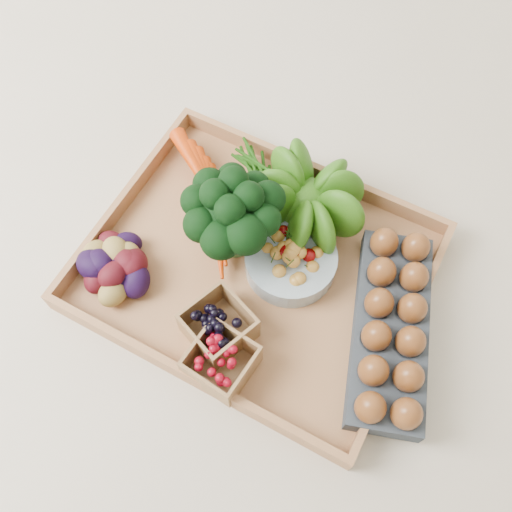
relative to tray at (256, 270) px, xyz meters
The scene contains 10 objects.
ground 0.01m from the tray, ahead, with size 4.00×4.00×0.00m, color beige.
tray is the anchor object (origin of this frame).
carrots 0.14m from the tray, 151.16° to the left, with size 0.20×0.14×0.05m, color #C23304, non-canonical shape.
lettuce 0.16m from the tray, 78.94° to the left, with size 0.14×0.14×0.14m, color #1E530C.
broccoli 0.09m from the tray, 157.37° to the left, with size 0.17×0.17×0.13m, color black, non-canonical shape.
cherry_bowl 0.07m from the tray, 30.66° to the left, with size 0.16×0.16×0.04m, color #8C9EA5.
egg_carton 0.25m from the tray, ahead, with size 0.12×0.33×0.04m, color #323840.
potatoes 0.24m from the tray, 149.79° to the right, with size 0.14×0.14×0.08m, color #39090F, non-canonical shape.
punnet_blackberry 0.14m from the tray, 88.73° to the right, with size 0.09×0.09×0.06m, color black.
punnet_raspberry 0.19m from the tray, 78.89° to the right, with size 0.09×0.09×0.06m, color maroon.
Camera 1 is at (0.20, -0.38, 0.90)m, focal length 40.00 mm.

